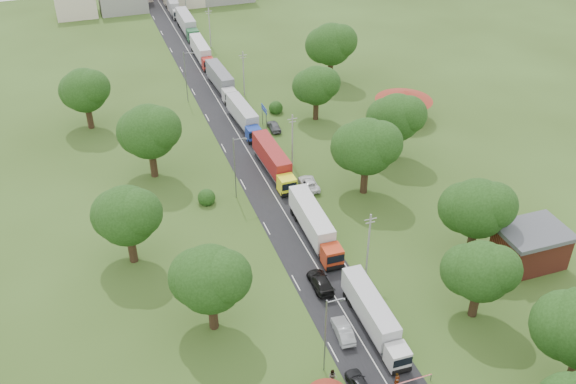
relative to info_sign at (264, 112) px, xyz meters
name	(u,v)px	position (x,y,z in m)	size (l,w,h in m)	color
ground	(306,249)	(-5.20, -35.00, -3.00)	(260.00, 260.00, 0.00)	#2C4216
road	(262,174)	(-5.20, -15.00, -3.00)	(8.00, 200.00, 0.04)	black
info_sign	(264,112)	(0.00, 0.00, 0.00)	(0.12, 3.10, 4.10)	slate
pole_1	(368,243)	(0.30, -42.00, 1.68)	(1.60, 0.24, 9.00)	gray
pole_2	(292,140)	(0.30, -14.00, 1.68)	(1.60, 0.24, 9.00)	gray
pole_3	(244,73)	(0.30, 14.00, 1.68)	(1.60, 0.24, 9.00)	gray
pole_4	(210,27)	(0.30, 42.00, 1.68)	(1.60, 0.24, 9.00)	gray
lamp_0	(327,332)	(-10.55, -55.00, 2.55)	(2.03, 0.22, 10.00)	slate
lamp_1	(236,165)	(-10.55, -20.00, 2.55)	(2.03, 0.22, 10.00)	slate
lamp_2	(186,74)	(-10.55, 15.00, 2.55)	(2.03, 0.22, 10.00)	slate
tree_2	(480,271)	(8.79, -52.86, 3.59)	(8.00, 8.00, 10.10)	#382616
tree_3	(477,208)	(14.79, -42.84, 4.22)	(8.80, 8.80, 11.07)	#382616
tree_4	(366,146)	(7.79, -24.83, 4.85)	(9.60, 9.60, 12.05)	#382616
tree_5	(396,117)	(16.79, -16.84, 4.22)	(8.80, 8.80, 11.07)	#382616
tree_6	(316,85)	(9.79, 0.14, 3.59)	(8.00, 8.00, 10.10)	#382616
tree_7	(331,44)	(18.79, 15.17, 4.85)	(9.60, 9.60, 12.05)	#382616
tree_10	(210,278)	(-20.21, -44.84, 4.22)	(8.80, 8.80, 11.07)	#382616
tree_11	(126,215)	(-27.21, -29.84, 4.22)	(8.80, 8.80, 11.07)	#382616
tree_12	(149,131)	(-21.21, -9.83, 4.85)	(9.60, 9.60, 12.05)	#382616
tree_13	(84,90)	(-29.21, 10.16, 4.22)	(8.80, 8.80, 11.07)	#382616
house_brick	(530,246)	(20.80, -47.00, -0.35)	(8.60, 6.60, 5.20)	maroon
house_cream	(404,100)	(24.80, -5.00, 0.64)	(10.08, 10.08, 5.80)	beige
truck_0	(373,315)	(-3.18, -51.10, -0.95)	(2.62, 13.95, 3.86)	silver
truck_1	(314,224)	(-3.31, -32.92, -0.82)	(2.83, 14.89, 4.12)	#AE3013
truck_2	(274,161)	(-3.24, -15.17, -0.84)	(2.85, 14.73, 4.08)	#F3F41C
truck_3	(244,116)	(-3.33, 1.56, -0.96)	(3.02, 13.95, 3.85)	navy
truck_4	(221,80)	(-3.27, 17.98, -0.86)	(3.02, 14.58, 4.03)	#BABABA
truck_5	(201,51)	(-3.44, 34.71, -0.93)	(2.53, 14.10, 3.91)	#A11F18
truck_6	(187,24)	(-2.84, 53.12, -0.74)	(2.71, 15.41, 4.27)	#235D34
truck_7	(173,5)	(-3.17, 69.36, -1.02)	(2.91, 13.55, 3.74)	#A7A7A7
car_lane_front	(359,384)	(-8.20, -58.50, -2.27)	(1.73, 4.31, 1.47)	black
car_lane_mid	(343,331)	(-6.82, -51.08, -2.23)	(1.63, 4.67, 1.54)	#969A9E
car_lane_rear	(320,282)	(-6.20, -42.65, -2.22)	(2.20, 5.40, 1.57)	black
car_verge_near	(309,184)	(0.43, -21.12, -2.28)	(2.39, 5.18, 1.44)	white
car_verge_far	(274,126)	(1.31, -1.55, -2.25)	(1.77, 4.41, 1.50)	#525559
pedestrian_near	(397,380)	(-4.45, -59.50, -2.05)	(0.69, 0.45, 1.90)	gray
pedestrian_booth	(333,377)	(-10.55, -57.00, -2.02)	(0.95, 0.74, 1.96)	gray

